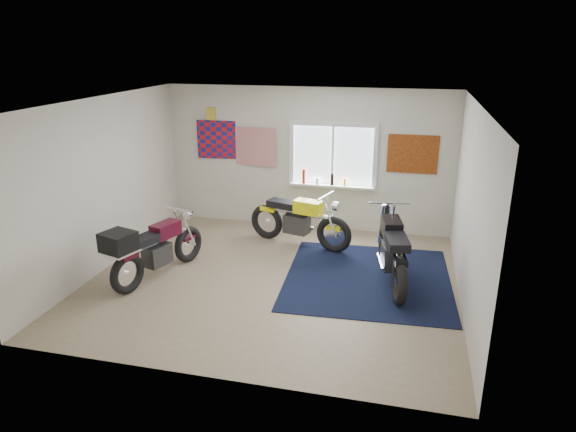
% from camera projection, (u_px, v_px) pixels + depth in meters
% --- Properties ---
extents(ground, '(5.50, 5.50, 0.00)m').
position_uv_depth(ground, '(273.00, 280.00, 7.91)').
color(ground, '#9E896B').
rests_on(ground, ground).
extents(room_shell, '(5.50, 5.50, 5.50)m').
position_uv_depth(room_shell, '(272.00, 177.00, 7.38)').
color(room_shell, white).
rests_on(room_shell, ground).
extents(navy_rug, '(2.63, 2.73, 0.01)m').
position_uv_depth(navy_rug, '(368.00, 278.00, 7.95)').
color(navy_rug, black).
rests_on(navy_rug, ground).
extents(window_assembly, '(1.66, 0.17, 1.26)m').
position_uv_depth(window_assembly, '(333.00, 160.00, 9.62)').
color(window_assembly, white).
rests_on(window_assembly, room_shell).
extents(oil_bottles, '(0.85, 0.07, 0.28)m').
position_uv_depth(oil_bottles, '(319.00, 179.00, 9.73)').
color(oil_bottles, maroon).
rests_on(oil_bottles, window_assembly).
extents(flag_display, '(1.60, 0.10, 1.17)m').
position_uv_depth(flag_display, '(211.00, 114.00, 9.91)').
color(flag_display, red).
rests_on(flag_display, room_shell).
extents(triumph_poster, '(0.90, 0.03, 0.70)m').
position_uv_depth(triumph_poster, '(413.00, 154.00, 9.25)').
color(triumph_poster, '#A54C14').
rests_on(triumph_poster, room_shell).
extents(yellow_triumph, '(1.97, 0.76, 1.01)m').
position_uv_depth(yellow_triumph, '(299.00, 221.00, 9.13)').
color(yellow_triumph, black).
rests_on(yellow_triumph, ground).
extents(black_chrome_bike, '(0.70, 2.12, 1.10)m').
position_uv_depth(black_chrome_bike, '(392.00, 251.00, 7.75)').
color(black_chrome_bike, black).
rests_on(black_chrome_bike, navy_rug).
extents(maroon_tourer, '(0.91, 1.91, 0.98)m').
position_uv_depth(maroon_tourer, '(151.00, 249.00, 7.76)').
color(maroon_tourer, black).
rests_on(maroon_tourer, ground).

